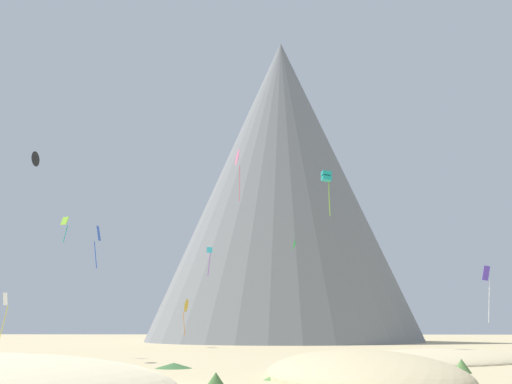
{
  "coord_description": "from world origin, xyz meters",
  "views": [
    {
      "loc": [
        6.81,
        -32.81,
        3.1
      ],
      "look_at": [
        2.64,
        48.14,
        20.95
      ],
      "focal_mm": 42.76,
      "sensor_mm": 36.0,
      "label": 1
    }
  ],
  "objects": [
    {
      "name": "bush_mid_center",
      "position": [
        3.23,
        -1.83,
        0.44
      ],
      "size": [
        1.67,
        1.67,
        0.88
      ],
      "primitive_type": "cone",
      "rotation": [
        0.0,
        0.0,
        0.46
      ],
      "color": "#477238",
      "rests_on": "ground_plane"
    },
    {
      "name": "bush_low_patch",
      "position": [
        -1.78,
        14.09,
        0.2
      ],
      "size": [
        3.71,
        3.71,
        0.4
      ],
      "primitive_type": "cone",
      "rotation": [
        0.0,
        0.0,
        5.16
      ],
      "color": "#386633",
      "rests_on": "ground_plane"
    },
    {
      "name": "kite_teal_mid",
      "position": [
        11.09,
        30.72,
        18.7
      ],
      "size": [
        1.17,
        1.13,
        4.95
      ],
      "rotation": [
        0.0,
        0.0,
        4.88
      ],
      "color": "teal"
    },
    {
      "name": "bush_near_right",
      "position": [
        18.44,
        10.3,
        0.47
      ],
      "size": [
        1.65,
        1.65,
        0.95
      ],
      "primitive_type": "cone",
      "rotation": [
        0.0,
        0.0,
        3.53
      ],
      "color": "#568442",
      "rests_on": "ground_plane"
    },
    {
      "name": "kite_blue_low",
      "position": [
        -10.46,
        21.57,
        10.91
      ],
      "size": [
        0.57,
        0.65,
        3.91
      ],
      "rotation": [
        0.0,
        0.0,
        3.94
      ],
      "color": "blue"
    },
    {
      "name": "kite_lime_mid",
      "position": [
        -17.04,
        30.59,
        13.87
      ],
      "size": [
        1.0,
        0.78,
        2.82
      ],
      "rotation": [
        0.0,
        0.0,
        1.83
      ],
      "color": "#8CD133"
    },
    {
      "name": "kite_black_mid",
      "position": [
        -18.4,
        24.79,
        19.44
      ],
      "size": [
        0.47,
        1.56,
        1.55
      ],
      "rotation": [
        0.0,
        0.0,
        4.58
      ],
      "color": "black"
    },
    {
      "name": "dune_foreground_left",
      "position": [
        11.23,
        6.04,
        0.0
      ],
      "size": [
        14.58,
        21.77,
        3.33
      ],
      "primitive_type": "ellipsoid",
      "rotation": [
        0.0,
        0.0,
        1.73
      ],
      "color": "#C6B284",
      "rests_on": "ground_plane"
    },
    {
      "name": "kite_gold_low",
      "position": [
        -8.6,
        59.88,
        6.02
      ],
      "size": [
        0.74,
        2.04,
        5.5
      ],
      "rotation": [
        0.0,
        0.0,
        4.59
      ],
      "color": "gold"
    },
    {
      "name": "kite_green_low",
      "position": [
        7.81,
        48.3,
        13.76
      ],
      "size": [
        0.65,
        1.58,
        1.59
      ],
      "rotation": [
        0.0,
        0.0,
        1.55
      ],
      "color": "green"
    },
    {
      "name": "kite_rainbow_mid",
      "position": [
        1.34,
        33.58,
        21.7
      ],
      "size": [
        1.0,
        2.02,
        6.05
      ],
      "rotation": [
        0.0,
        0.0,
        1.83
      ],
      "color": "#E5668C"
    },
    {
      "name": "bush_far_right",
      "position": [
        6.12,
        4.43,
        0.2
      ],
      "size": [
        2.24,
        2.24,
        0.4
      ],
      "primitive_type": "cone",
      "rotation": [
        0.0,
        0.0,
        3.84
      ],
      "color": "#568442",
      "rests_on": "ground_plane"
    },
    {
      "name": "bush_ridge_crest",
      "position": [
        12.82,
        10.77,
        0.34
      ],
      "size": [
        2.82,
        2.82,
        0.69
      ],
      "primitive_type": "cone",
      "rotation": [
        0.0,
        0.0,
        5.68
      ],
      "color": "#668C4C",
      "rests_on": "ground_plane"
    },
    {
      "name": "kite_white_low",
      "position": [
        -27.13,
        39.75,
        5.46
      ],
      "size": [
        0.79,
        0.71,
        5.86
      ],
      "rotation": [
        0.0,
        0.0,
        1.79
      ],
      "color": "white"
    },
    {
      "name": "kite_cyan_low",
      "position": [
        -3.27,
        45.45,
        12.08
      ],
      "size": [
        0.8,
        0.53,
        3.82
      ],
      "rotation": [
        0.0,
        0.0,
        1.91
      ],
      "color": "#33BCDB"
    },
    {
      "name": "rock_massif",
      "position": [
        5.1,
        95.2,
        31.46
      ],
      "size": [
        71.36,
        71.36,
        66.15
      ],
      "color": "slate",
      "rests_on": "ground_plane"
    },
    {
      "name": "kite_indigo_low",
      "position": [
        27.94,
        33.42,
        7.63
      ],
      "size": [
        0.9,
        0.41,
        6.0
      ],
      "rotation": [
        0.0,
        0.0,
        5.66
      ],
      "color": "#5138B2"
    },
    {
      "name": "dune_foreground_right",
      "position": [
        20.47,
        26.24,
        0.0
      ],
      "size": [
        26.28,
        27.97,
        1.98
      ],
      "primitive_type": "ellipsoid",
      "rotation": [
        0.0,
        0.0,
        0.94
      ],
      "color": "#CCBA8E",
      "rests_on": "ground_plane"
    }
  ]
}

